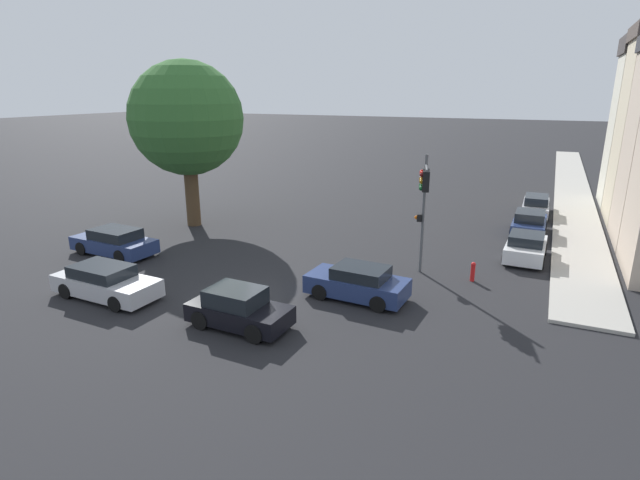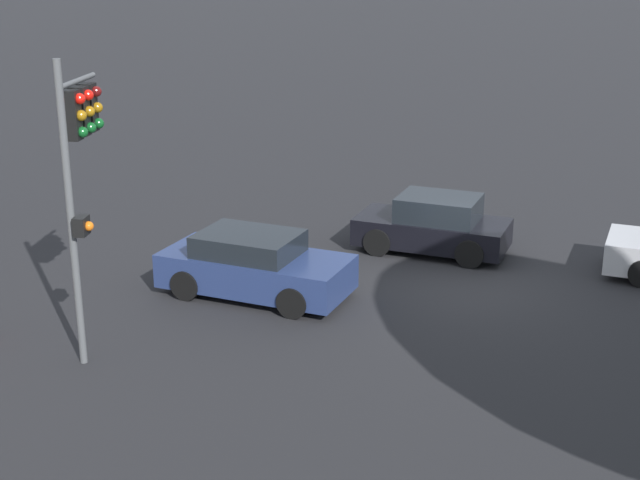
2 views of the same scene
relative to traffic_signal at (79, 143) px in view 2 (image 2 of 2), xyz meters
name	(u,v)px [view 2 (image 2 of 2)]	position (x,y,z in m)	size (l,w,h in m)	color
ground_plane	(465,285)	(-6.10, -5.99, -4.12)	(300.00, 300.00, 0.00)	black
traffic_signal	(79,143)	(0.00, 0.00, 0.00)	(0.89, 1.80, 5.71)	#515456
crossing_car_0	(254,266)	(-1.73, -3.73, -3.43)	(4.33, 2.15, 1.44)	navy
crossing_car_3	(434,226)	(-4.84, -8.07, -3.42)	(3.91, 1.98, 1.50)	black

